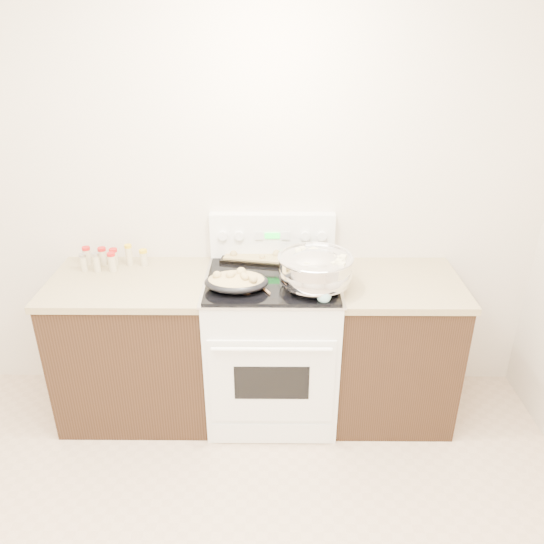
{
  "coord_description": "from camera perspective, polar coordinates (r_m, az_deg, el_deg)",
  "views": [
    {
      "loc": [
        0.37,
        -1.31,
        2.29
      ],
      "look_at": [
        0.35,
        1.37,
        1.0
      ],
      "focal_mm": 35.0,
      "sensor_mm": 36.0,
      "label": 1
    }
  ],
  "objects": [
    {
      "name": "mixing_bowl",
      "position": [
        2.9,
        4.67,
        0.08
      ],
      "size": [
        0.53,
        0.53,
        0.24
      ],
      "color": "silver",
      "rests_on": "kitchen_range"
    },
    {
      "name": "roasting_pan",
      "position": [
        2.9,
        -3.85,
        -0.96
      ],
      "size": [
        0.36,
        0.25,
        0.11
      ],
      "color": "black",
      "rests_on": "kitchen_range"
    },
    {
      "name": "room_shell",
      "position": [
        1.48,
        -14.05,
        1.48
      ],
      "size": [
        4.1,
        3.6,
        2.75
      ],
      "color": "beige",
      "rests_on": "ground"
    },
    {
      "name": "kitchen_range",
      "position": [
        3.27,
        0.01,
        -7.65
      ],
      "size": [
        0.78,
        0.73,
        1.22
      ],
      "color": "white",
      "rests_on": "ground"
    },
    {
      "name": "counter_right",
      "position": [
        3.37,
        12.64,
        -7.86
      ],
      "size": [
        0.73,
        0.67,
        0.92
      ],
      "color": "black",
      "rests_on": "ground"
    },
    {
      "name": "blue_ladle",
      "position": [
        2.8,
        5.64,
        -2.39
      ],
      "size": [
        0.1,
        0.27,
        0.1
      ],
      "color": "#89C5CC",
      "rests_on": "kitchen_range"
    },
    {
      "name": "counter_left",
      "position": [
        3.4,
        -14.25,
        -7.71
      ],
      "size": [
        0.93,
        0.67,
        0.92
      ],
      "color": "black",
      "rests_on": "ground"
    },
    {
      "name": "wooden_spoon",
      "position": [
        2.91,
        -2.24,
        -1.65
      ],
      "size": [
        0.15,
        0.26,
        0.04
      ],
      "color": "#A5754B",
      "rests_on": "kitchen_range"
    },
    {
      "name": "spice_jars",
      "position": [
        3.35,
        -17.1,
        1.44
      ],
      "size": [
        0.4,
        0.15,
        0.13
      ],
      "color": "#BFB28C",
      "rests_on": "counter_left"
    },
    {
      "name": "baking_sheet",
      "position": [
        3.29,
        -1.85,
        1.91
      ],
      "size": [
        0.42,
        0.33,
        0.06
      ],
      "color": "black",
      "rests_on": "kitchen_range"
    }
  ]
}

